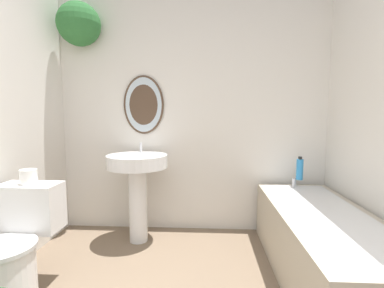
# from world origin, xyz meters

# --- Properties ---
(wall_back) EXTENTS (2.77, 0.40, 2.40)m
(wall_back) POSITION_xyz_m (-0.16, 2.47, 1.32)
(wall_back) COLOR silver
(wall_back) RESTS_ON ground_plane
(toilet) EXTENTS (0.40, 0.59, 0.71)m
(toilet) POSITION_xyz_m (-1.06, 1.28, 0.33)
(toilet) COLOR white
(toilet) RESTS_ON ground_plane
(pedestal_sink) EXTENTS (0.55, 0.55, 0.91)m
(pedestal_sink) POSITION_xyz_m (-0.49, 2.15, 0.61)
(pedestal_sink) COLOR white
(pedestal_sink) RESTS_ON ground_plane
(bathtub) EXTENTS (0.65, 1.64, 0.58)m
(bathtub) POSITION_xyz_m (0.98, 1.60, 0.26)
(bathtub) COLOR #B2A893
(bathtub) RESTS_ON ground_plane
(shampoo_bottle) EXTENTS (0.06, 0.06, 0.22)m
(shampoo_bottle) POSITION_xyz_m (1.01, 2.28, 0.68)
(shampoo_bottle) COLOR #2D84C6
(shampoo_bottle) RESTS_ON bathtub
(toilet_paper_roll) EXTENTS (0.11, 0.11, 0.10)m
(toilet_paper_roll) POSITION_xyz_m (-1.06, 1.47, 0.76)
(toilet_paper_roll) COLOR white
(toilet_paper_roll) RESTS_ON toilet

